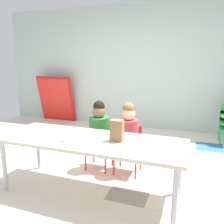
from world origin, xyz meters
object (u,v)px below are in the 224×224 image
Objects in this scene: craft_table at (90,143)px; seated_child_near_camera at (99,128)px; paper_plate_near_edge at (65,141)px; donut_powdered_on_plate at (65,139)px; folded_activity_table at (56,99)px; paper_bag_brown at (117,131)px; seated_child_middle_seat at (128,132)px.

craft_table is 2.15× the size of seated_child_near_camera.
paper_plate_near_edge reaches higher than craft_table.
donut_powdered_on_plate is at bearing -142.13° from craft_table.
seated_child_near_camera is 5.10× the size of paper_plate_near_edge.
seated_child_near_camera is at bearing -45.49° from folded_activity_table.
seated_child_near_camera is 0.75m from paper_plate_near_edge.
donut_powdered_on_plate is (-0.21, -0.16, 0.07)m from craft_table.
donut_powdered_on_plate is (1.93, -2.77, 0.10)m from folded_activity_table.
folded_activity_table is at bearing 133.32° from paper_bag_brown.
folded_activity_table is 3.38m from donut_powdered_on_plate.
paper_plate_near_edge is at bearing -142.13° from craft_table.
seated_child_near_camera and seated_child_middle_seat have the same top height.
seated_child_middle_seat is 0.87m from paper_plate_near_edge.
paper_plate_near_edge is at bearing -157.73° from paper_bag_brown.
folded_activity_table is (-1.99, 2.03, -0.02)m from seated_child_near_camera.
donut_powdered_on_plate is at bearing 0.00° from paper_plate_near_edge.
seated_child_near_camera reaches higher than paper_plate_near_edge.
folded_activity_table is 4.94× the size of paper_bag_brown.
craft_table is 1.82× the size of folded_activity_table.
seated_child_middle_seat reaches higher than donut_powdered_on_plate.
folded_activity_table is 10.76× the size of donut_powdered_on_plate.
seated_child_middle_seat is at bearing 93.70° from paper_bag_brown.
craft_table is at bearing 37.87° from paper_plate_near_edge.
folded_activity_table is 3.38m from paper_plate_near_edge.
craft_table is at bearing 37.87° from donut_powdered_on_plate.
craft_table is 0.27m from paper_plate_near_edge.
craft_table is 0.60m from seated_child_near_camera.
paper_plate_near_edge is (1.93, -2.77, 0.08)m from folded_activity_table.
donut_powdered_on_plate is (-0.06, -0.74, 0.08)m from seated_child_near_camera.
donut_powdered_on_plate is at bearing -55.07° from folded_activity_table.
folded_activity_table reaches higher than seated_child_near_camera.
folded_activity_table is at bearing 129.37° from craft_table.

